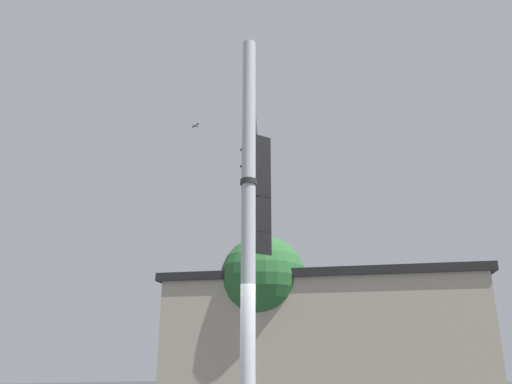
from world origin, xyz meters
name	(u,v)px	position (x,y,z in m)	size (l,w,h in m)	color
signal_pole	(248,236)	(0.00, 0.00, 3.18)	(0.20, 0.20, 6.35)	#ADB2B7
mast_arm	(257,168)	(2.30, 3.34, 5.80)	(0.15, 0.15, 8.11)	#ADB2B7
traffic_light_nearest_pole	(253,168)	(1.17, 1.72, 5.03)	(0.54, 0.49, 1.31)	black
traffic_light_mid_inner	(257,208)	(2.68, 3.91, 5.03)	(0.54, 0.49, 1.31)	black
traffic_light_mid_outer	(260,235)	(4.19, 6.11, 5.03)	(0.54, 0.49, 1.31)	black
street_name_sign	(250,189)	(0.18, 0.26, 3.98)	(0.71, 0.96, 0.22)	#147238
bird_flying	(196,125)	(3.02, 8.25, 9.11)	(0.27, 0.40, 0.08)	gray
storefront_building	(325,340)	(9.60, 9.79, 2.34)	(12.51, 12.42, 4.65)	#A89E89
tree_by_storefront	(263,280)	(6.76, 9.83, 4.41)	(3.18, 3.18, 6.05)	#4C3823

